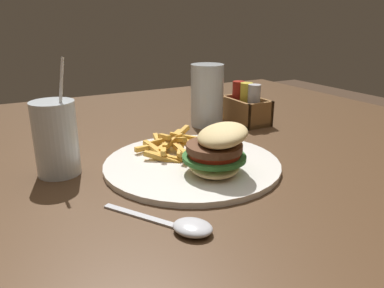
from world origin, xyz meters
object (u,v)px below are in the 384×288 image
(meal_plate_near, at_px, (200,158))
(spoon, at_px, (187,226))
(juice_glass, at_px, (56,141))
(condiment_caddy, at_px, (246,108))
(beer_glass, at_px, (207,98))

(meal_plate_near, relative_size, spoon, 2.04)
(meal_plate_near, xyz_separation_m, spoon, (0.17, -0.11, -0.02))
(juice_glass, bearing_deg, condiment_caddy, 103.29)
(spoon, bearing_deg, beer_glass, 113.72)
(meal_plate_near, height_order, beer_glass, beer_glass)
(spoon, bearing_deg, juice_glass, 169.28)
(meal_plate_near, height_order, juice_glass, juice_glass)
(beer_glass, distance_m, condiment_caddy, 0.11)
(beer_glass, xyz_separation_m, condiment_caddy, (0.03, 0.10, -0.03))
(meal_plate_near, height_order, spoon, meal_plate_near)
(meal_plate_near, relative_size, juice_glass, 1.60)
(beer_glass, relative_size, spoon, 0.97)
(beer_glass, xyz_separation_m, juice_glass, (0.14, -0.38, -0.01))
(juice_glass, bearing_deg, beer_glass, 110.38)
(juice_glass, height_order, condiment_caddy, juice_glass)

